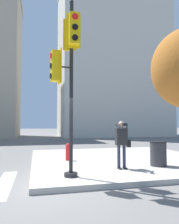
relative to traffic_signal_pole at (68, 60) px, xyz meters
The scene contains 7 objects.
ground_plane 3.72m from the traffic_signal_pole, 140.29° to the right, with size 160.00×160.00×0.00m, color slate.
sidewalk_corner 5.54m from the traffic_signal_pole, 45.89° to the left, with size 8.00×8.00×0.16m.
traffic_signal_pole is the anchor object (origin of this frame).
person_photographer 3.31m from the traffic_signal_pole, 19.84° to the left, with size 0.58×0.54×1.65m.
fire_hydrant 4.29m from the traffic_signal_pole, 81.28° to the left, with size 0.21×0.27×0.73m.
trash_bin 4.74m from the traffic_signal_pole, 14.02° to the left, with size 0.62×0.62×0.91m.
building_right 27.16m from the traffic_signal_pole, 67.33° to the left, with size 15.54×9.24×22.39m.
Camera 1 is at (-0.36, -6.00, 1.71)m, focal length 35.00 mm.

